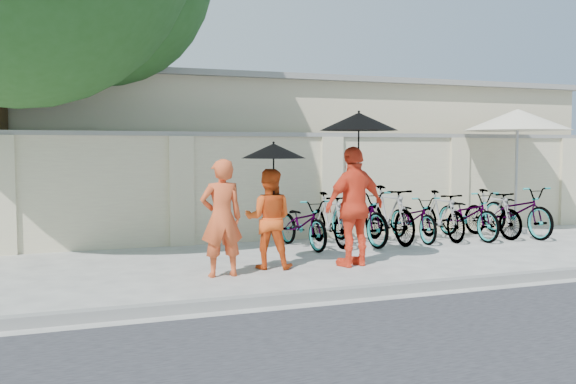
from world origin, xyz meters
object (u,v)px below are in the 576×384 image
object	(u,v)px
monk_left	(221,218)
monk_center	(269,219)
patio_umbrella	(518,121)
monk_right	(355,206)

from	to	relation	value
monk_left	monk_center	distance (m)	0.88
patio_umbrella	monk_center	bearing A→B (deg)	-162.70
monk_center	patio_umbrella	bearing A→B (deg)	-139.57
monk_right	monk_center	bearing A→B (deg)	-26.03
patio_umbrella	monk_right	bearing A→B (deg)	-155.72
monk_center	monk_right	distance (m)	1.31
monk_center	patio_umbrella	world-z (taller)	patio_umbrella
monk_right	monk_left	bearing A→B (deg)	-11.94
monk_left	patio_umbrella	size ratio (longest dim) A/B	0.57
monk_left	patio_umbrella	world-z (taller)	patio_umbrella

